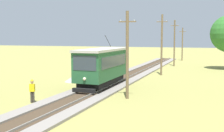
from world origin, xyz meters
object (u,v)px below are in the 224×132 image
(red_tram, at_px, (102,66))
(gravel_pile, at_px, (77,77))
(utility_pole_near_tram, at_px, (127,54))
(utility_pole_far, at_px, (174,43))
(utility_pole_mid, at_px, (162,44))
(track_worker, at_px, (32,90))
(utility_pole_distant, at_px, (182,44))

(red_tram, xyz_separation_m, gravel_pile, (-4.14, 3.01, -1.75))
(utility_pole_near_tram, bearing_deg, red_tram, 133.40)
(utility_pole_far, bearing_deg, utility_pole_near_tram, -90.00)
(utility_pole_mid, relative_size, gravel_pile, 2.74)
(gravel_pile, relative_size, track_worker, 1.59)
(red_tram, bearing_deg, utility_pole_mid, 72.47)
(utility_pole_distant, height_order, track_worker, utility_pole_distant)
(utility_pole_distant, bearing_deg, gravel_pile, -103.39)
(red_tram, relative_size, utility_pole_near_tram, 1.22)
(utility_pole_mid, height_order, track_worker, utility_pole_mid)
(red_tram, height_order, utility_pole_near_tram, utility_pole_near_tram)
(utility_pole_near_tram, xyz_separation_m, utility_pole_far, (0.00, 27.51, 0.36))
(track_worker, bearing_deg, red_tram, 144.52)
(track_worker, bearing_deg, utility_pole_mid, 145.41)
(utility_pole_distant, height_order, gravel_pile, utility_pole_distant)
(utility_pole_near_tram, height_order, gravel_pile, utility_pole_near_tram)
(utility_pole_far, distance_m, gravel_pile, 22.33)
(utility_pole_far, relative_size, utility_pole_distant, 1.13)
(red_tram, xyz_separation_m, track_worker, (-2.64, -7.65, -1.21))
(utility_pole_mid, bearing_deg, gravel_pile, -132.30)
(utility_pole_mid, height_order, utility_pole_distant, utility_pole_mid)
(utility_pole_distant, distance_m, track_worker, 43.98)
(utility_pole_mid, distance_m, gravel_pile, 12.12)
(utility_pole_mid, relative_size, utility_pole_distant, 1.15)
(red_tram, bearing_deg, utility_pole_near_tram, -46.60)
(utility_pole_mid, distance_m, utility_pole_distant, 24.22)
(utility_pole_mid, bearing_deg, utility_pole_far, 90.00)
(utility_pole_mid, xyz_separation_m, track_worker, (-6.30, -19.24, -3.00))
(red_tram, relative_size, track_worker, 4.79)
(utility_pole_near_tram, relative_size, track_worker, 3.91)
(red_tram, relative_size, utility_pole_far, 1.11)
(red_tram, height_order, utility_pole_mid, utility_pole_mid)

